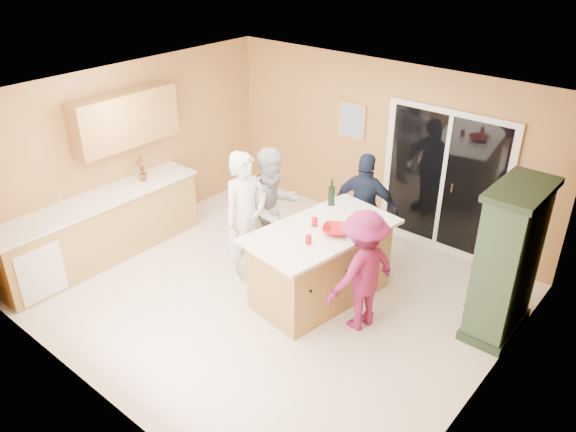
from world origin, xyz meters
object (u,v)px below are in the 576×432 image
Objects in this scene: green_hutch at (507,263)px; woman_grey at (273,209)px; woman_white at (246,218)px; kitchen_island at (321,266)px; woman_navy at (365,208)px; woman_magenta at (362,271)px.

woman_grey is at bearing -167.95° from green_hutch.
woman_white is 0.46m from woman_grey.
kitchen_island is 1.17× the size of woman_grey.
woman_navy is at bearing 104.42° from kitchen_island.
woman_grey is at bearing 176.79° from kitchen_island.
kitchen_island is at bearing 78.67° from woman_navy.
green_hutch is 1.08× the size of woman_grey.
woman_navy is (-2.10, 0.32, -0.12)m from green_hutch.
green_hutch reaches higher than woman_white.
woman_white is 1.14× the size of woman_navy.
woman_grey is 1.28m from woman_navy.
kitchen_island is 1.12× the size of woman_white.
woman_magenta is at bearing -2.63° from kitchen_island.
woman_grey is at bearing -88.84° from woman_magenta.
woman_grey is 1.15× the size of woman_magenta.
woman_white is (-1.04, -0.25, 0.44)m from kitchen_island.
green_hutch is 3.22m from woman_white.
woman_grey is (-0.98, 0.21, 0.40)m from kitchen_island.
woman_white reaches higher than kitchen_island.
woman_navy is at bearing -135.08° from woman_magenta.
kitchen_island is 1.16m from woman_white.
woman_navy reaches higher than kitchen_island.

